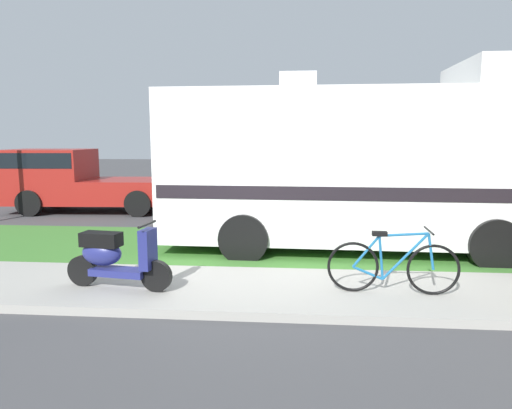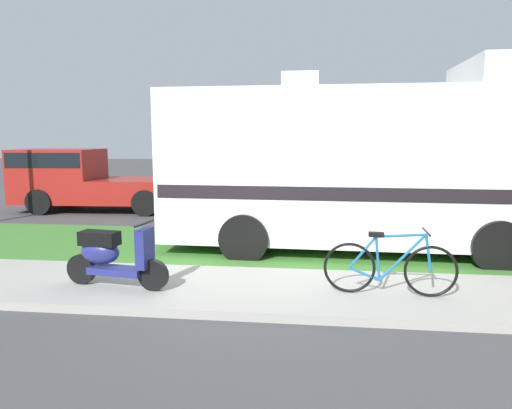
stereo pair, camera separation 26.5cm
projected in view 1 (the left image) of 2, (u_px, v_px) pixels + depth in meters
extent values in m
plane|color=#424244|center=(230.00, 270.00, 7.90)|extent=(80.00, 80.00, 0.00)
cube|color=#9E9B93|center=(219.00, 290.00, 6.71)|extent=(24.00, 2.00, 0.12)
cube|color=#3D752D|center=(240.00, 247.00, 9.37)|extent=(24.00, 3.40, 0.08)
cube|color=silver|center=(353.00, 165.00, 9.07)|extent=(7.41, 2.66, 2.83)
cube|color=silver|center=(509.00, 76.00, 8.53)|extent=(1.86, 2.40, 0.50)
cube|color=black|center=(353.00, 187.00, 9.13)|extent=(7.26, 2.68, 0.24)
cube|color=silver|center=(298.00, 83.00, 8.96)|extent=(0.71, 0.62, 0.36)
cylinder|color=black|center=(451.00, 220.00, 10.18)|extent=(0.91, 0.30, 0.90)
cylinder|color=black|center=(494.00, 245.00, 7.83)|extent=(0.91, 0.30, 0.90)
cylinder|color=black|center=(258.00, 216.00, 10.64)|extent=(0.91, 0.30, 0.90)
cylinder|color=black|center=(244.00, 239.00, 8.30)|extent=(0.91, 0.30, 0.90)
cylinder|color=black|center=(156.00, 276.00, 6.43)|extent=(0.45, 0.16, 0.44)
cylinder|color=black|center=(83.00, 271.00, 6.68)|extent=(0.45, 0.16, 0.44)
cube|color=navy|center=(119.00, 272.00, 6.55)|extent=(0.84, 0.39, 0.10)
cube|color=black|center=(101.00, 239.00, 6.54)|extent=(0.59, 0.34, 0.20)
ellipsoid|color=navy|center=(102.00, 253.00, 6.57)|extent=(0.64, 0.38, 0.36)
cube|color=navy|center=(148.00, 249.00, 6.40)|extent=(0.18, 0.34, 0.56)
cylinder|color=black|center=(147.00, 224.00, 6.35)|extent=(0.11, 0.50, 0.04)
sphere|color=white|center=(147.00, 236.00, 6.37)|extent=(0.12, 0.12, 0.12)
torus|color=black|center=(433.00, 270.00, 6.26)|extent=(0.71, 0.08, 0.71)
torus|color=black|center=(353.00, 267.00, 6.40)|extent=(0.71, 0.08, 0.71)
cylinder|color=#1E6699|center=(405.00, 257.00, 6.28)|extent=(0.61, 0.07, 0.68)
cylinder|color=#1E6699|center=(381.00, 258.00, 6.33)|extent=(0.10, 0.04, 0.61)
cylinder|color=#1E6699|center=(404.00, 235.00, 6.25)|extent=(0.65, 0.07, 0.09)
cylinder|color=#1E6699|center=(368.00, 273.00, 6.39)|extent=(0.42, 0.06, 0.19)
cylinder|color=#1E6699|center=(366.00, 251.00, 6.35)|extent=(0.37, 0.06, 0.47)
cylinder|color=#1E6699|center=(431.00, 252.00, 6.23)|extent=(0.12, 0.04, 0.51)
cube|color=black|center=(380.00, 234.00, 6.29)|extent=(0.20, 0.11, 0.06)
cylinder|color=black|center=(429.00, 231.00, 6.19)|extent=(0.05, 0.52, 0.03)
cube|color=maroon|center=(50.00, 176.00, 14.13)|extent=(2.47, 2.10, 1.62)
cube|color=black|center=(49.00, 159.00, 14.05)|extent=(2.36, 2.11, 0.44)
cube|color=maroon|center=(135.00, 191.00, 14.12)|extent=(3.00, 2.13, 0.71)
cylinder|color=black|center=(30.00, 203.00, 13.30)|extent=(0.77, 0.28, 0.76)
cylinder|color=black|center=(59.00, 195.00, 15.17)|extent=(0.77, 0.28, 0.76)
cylinder|color=black|center=(138.00, 203.00, 13.21)|extent=(0.77, 0.28, 0.76)
cylinder|color=black|center=(154.00, 195.00, 15.08)|extent=(0.77, 0.28, 0.76)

